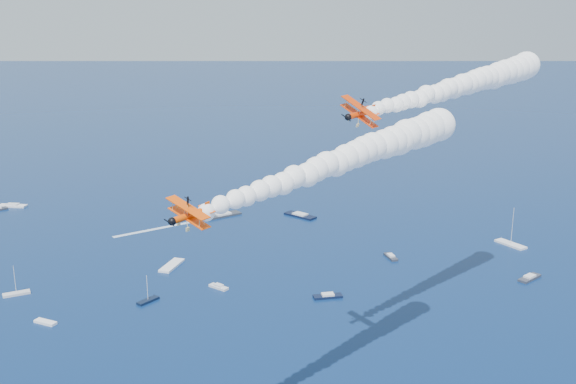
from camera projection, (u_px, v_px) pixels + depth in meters
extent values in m
cube|color=#2D323C|center=(223.00, 215.00, 267.34)|extent=(14.97, 10.92, 0.70)
cube|color=silver|center=(16.00, 294.00, 194.74)|extent=(7.84, 4.84, 0.70)
cube|color=#2D303C|center=(391.00, 257.00, 223.07)|extent=(3.44, 7.35, 0.70)
cube|color=black|center=(328.00, 296.00, 192.93)|extent=(8.54, 3.35, 0.70)
cube|color=white|center=(172.00, 265.00, 215.85)|extent=(7.93, 12.16, 0.70)
cube|color=white|center=(45.00, 322.00, 177.25)|extent=(6.47, 4.97, 0.70)
cube|color=black|center=(300.00, 215.00, 266.85)|extent=(12.44, 12.59, 0.70)
cube|color=white|center=(511.00, 244.00, 234.86)|extent=(8.43, 11.78, 0.70)
cube|color=white|center=(13.00, 206.00, 279.71)|extent=(12.09, 6.28, 0.70)
cube|color=silver|center=(219.00, 287.00, 199.25)|extent=(5.98, 5.76, 0.70)
cube|color=#313441|center=(530.00, 278.00, 205.91)|extent=(9.02, 7.53, 0.70)
cube|color=black|center=(148.00, 301.00, 190.15)|extent=(6.26, 6.26, 0.70)
cube|color=white|center=(162.00, 228.00, 253.18)|extent=(34.45, 19.68, 0.04)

